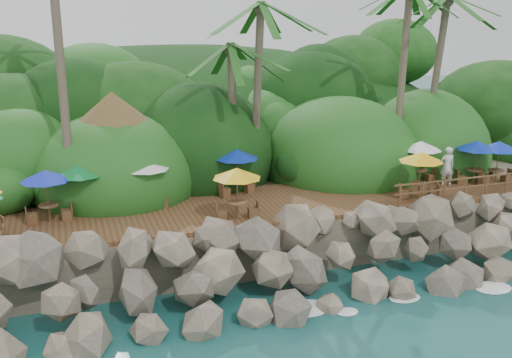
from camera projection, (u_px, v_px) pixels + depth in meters
name	position (u px, v px, depth m)	size (l,w,h in m)	color
ground	(312.00, 318.00, 19.98)	(140.00, 140.00, 0.00)	#19514F
land_base	(202.00, 173.00, 34.27)	(32.00, 25.20, 2.10)	gray
jungle_hill	(178.00, 161.00, 41.40)	(44.80, 28.00, 15.40)	#143811
seawall	(290.00, 265.00, 21.49)	(29.00, 4.00, 2.30)	gray
terrace	(256.00, 206.00, 24.85)	(26.00, 5.00, 0.20)	brown
jungle_foliage	(207.00, 195.00, 33.65)	(44.00, 16.00, 12.00)	#143811
foam_line	(308.00, 313.00, 20.25)	(25.20, 0.80, 0.06)	white
palapa	(113.00, 117.00, 25.44)	(5.42, 5.42, 4.60)	brown
dining_clusters	(257.00, 165.00, 24.27)	(24.53, 5.09, 2.10)	brown
railing	(476.00, 185.00, 25.43)	(8.30, 0.10, 1.00)	brown
waiter	(447.00, 166.00, 27.20)	(0.69, 0.45, 1.88)	silver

